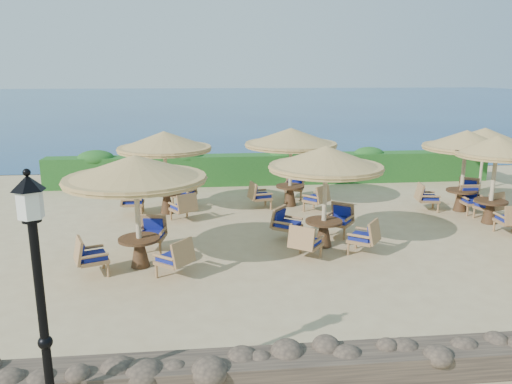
{
  "coord_description": "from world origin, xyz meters",
  "views": [
    {
      "loc": [
        -2.79,
        -12.59,
        4.45
      ],
      "look_at": [
        -1.42,
        0.39,
        1.3
      ],
      "focal_mm": 35.0,
      "sensor_mm": 36.0,
      "label": 1
    }
  ],
  "objects_px": {
    "extra_parasol": "(485,134)",
    "cafe_set_3": "(165,154)",
    "cafe_set_4": "(291,148)",
    "cafe_set_1": "(325,177)",
    "cafe_set_5": "(465,154)",
    "lamp_post": "(42,316)",
    "cafe_set_6": "(496,161)",
    "cafe_set_0": "(136,184)"
  },
  "relations": [
    {
      "from": "extra_parasol",
      "to": "cafe_set_6",
      "type": "bearing_deg",
      "value": -116.37
    },
    {
      "from": "cafe_set_0",
      "to": "cafe_set_1",
      "type": "bearing_deg",
      "value": 11.36
    },
    {
      "from": "cafe_set_4",
      "to": "cafe_set_5",
      "type": "distance_m",
      "value": 5.59
    },
    {
      "from": "extra_parasol",
      "to": "cafe_set_3",
      "type": "height_order",
      "value": "cafe_set_3"
    },
    {
      "from": "cafe_set_3",
      "to": "extra_parasol",
      "type": "bearing_deg",
      "value": 9.8
    },
    {
      "from": "extra_parasol",
      "to": "cafe_set_5",
      "type": "bearing_deg",
      "value": -129.12
    },
    {
      "from": "extra_parasol",
      "to": "cafe_set_4",
      "type": "distance_m",
      "value": 7.86
    },
    {
      "from": "cafe_set_0",
      "to": "cafe_set_1",
      "type": "relative_size",
      "value": 1.1
    },
    {
      "from": "lamp_post",
      "to": "cafe_set_6",
      "type": "height_order",
      "value": "lamp_post"
    },
    {
      "from": "lamp_post",
      "to": "cafe_set_3",
      "type": "bearing_deg",
      "value": 85.49
    },
    {
      "from": "cafe_set_6",
      "to": "cafe_set_1",
      "type": "bearing_deg",
      "value": -164.72
    },
    {
      "from": "cafe_set_0",
      "to": "cafe_set_6",
      "type": "bearing_deg",
      "value": 13.5
    },
    {
      "from": "extra_parasol",
      "to": "cafe_set_6",
      "type": "xyz_separation_m",
      "value": [
        -2.07,
        -4.18,
        -0.27
      ]
    },
    {
      "from": "cafe_set_5",
      "to": "cafe_set_6",
      "type": "distance_m",
      "value": 1.42
    },
    {
      "from": "lamp_post",
      "to": "cafe_set_1",
      "type": "xyz_separation_m",
      "value": [
        5.06,
        6.33,
        0.3
      ]
    },
    {
      "from": "cafe_set_1",
      "to": "cafe_set_3",
      "type": "bearing_deg",
      "value": 139.64
    },
    {
      "from": "cafe_set_3",
      "to": "cafe_set_5",
      "type": "distance_m",
      "value": 9.58
    },
    {
      "from": "extra_parasol",
      "to": "cafe_set_3",
      "type": "distance_m",
      "value": 11.99
    },
    {
      "from": "cafe_set_5",
      "to": "cafe_set_6",
      "type": "bearing_deg",
      "value": -82.51
    },
    {
      "from": "lamp_post",
      "to": "extra_parasol",
      "type": "height_order",
      "value": "lamp_post"
    },
    {
      "from": "lamp_post",
      "to": "cafe_set_1",
      "type": "relative_size",
      "value": 1.13
    },
    {
      "from": "cafe_set_0",
      "to": "cafe_set_5",
      "type": "xyz_separation_m",
      "value": [
        9.88,
        3.82,
        -0.1
      ]
    },
    {
      "from": "cafe_set_4",
      "to": "cafe_set_6",
      "type": "xyz_separation_m",
      "value": [
        5.63,
        -2.63,
        -0.07
      ]
    },
    {
      "from": "lamp_post",
      "to": "cafe_set_4",
      "type": "xyz_separation_m",
      "value": [
        4.89,
        10.45,
        0.42
      ]
    },
    {
      "from": "lamp_post",
      "to": "extra_parasol",
      "type": "relative_size",
      "value": 1.38
    },
    {
      "from": "cafe_set_1",
      "to": "cafe_set_4",
      "type": "distance_m",
      "value": 4.13
    },
    {
      "from": "extra_parasol",
      "to": "cafe_set_4",
      "type": "relative_size",
      "value": 0.78
    },
    {
      "from": "cafe_set_0",
      "to": "cafe_set_1",
      "type": "height_order",
      "value": "same"
    },
    {
      "from": "cafe_set_1",
      "to": "cafe_set_5",
      "type": "xyz_separation_m",
      "value": [
        5.28,
        2.9,
        0.04
      ]
    },
    {
      "from": "cafe_set_1",
      "to": "cafe_set_4",
      "type": "xyz_separation_m",
      "value": [
        -0.17,
        4.13,
        0.12
      ]
    },
    {
      "from": "lamp_post",
      "to": "cafe_set_6",
      "type": "xyz_separation_m",
      "value": [
        10.53,
        7.82,
        0.35
      ]
    },
    {
      "from": "lamp_post",
      "to": "cafe_set_5",
      "type": "relative_size",
      "value": 1.18
    },
    {
      "from": "cafe_set_3",
      "to": "cafe_set_5",
      "type": "xyz_separation_m",
      "value": [
        9.56,
        -0.74,
        -0.06
      ]
    },
    {
      "from": "extra_parasol",
      "to": "cafe_set_5",
      "type": "distance_m",
      "value": 3.59
    },
    {
      "from": "cafe_set_1",
      "to": "cafe_set_3",
      "type": "relative_size",
      "value": 0.98
    },
    {
      "from": "cafe_set_5",
      "to": "cafe_set_4",
      "type": "bearing_deg",
      "value": 167.3
    },
    {
      "from": "cafe_set_3",
      "to": "cafe_set_6",
      "type": "bearing_deg",
      "value": -12.39
    },
    {
      "from": "cafe_set_5",
      "to": "cafe_set_6",
      "type": "xyz_separation_m",
      "value": [
        0.18,
        -1.4,
        0.01
      ]
    },
    {
      "from": "cafe_set_3",
      "to": "cafe_set_0",
      "type": "bearing_deg",
      "value": -94.02
    },
    {
      "from": "cafe_set_1",
      "to": "cafe_set_5",
      "type": "height_order",
      "value": "same"
    },
    {
      "from": "lamp_post",
      "to": "cafe_set_3",
      "type": "xyz_separation_m",
      "value": [
        0.79,
        9.96,
        0.4
      ]
    },
    {
      "from": "extra_parasol",
      "to": "cafe_set_3",
      "type": "bearing_deg",
      "value": -170.2
    }
  ]
}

